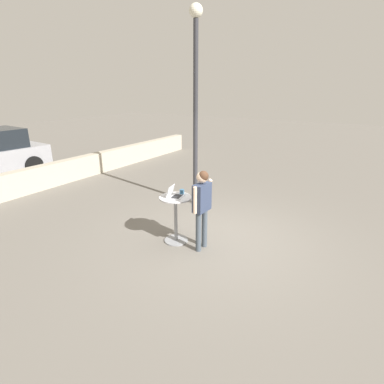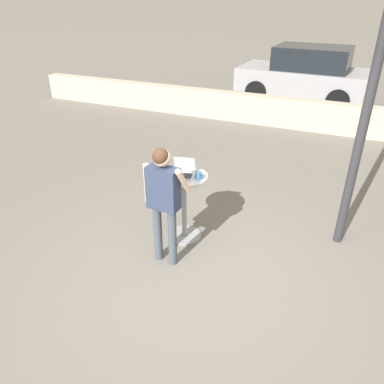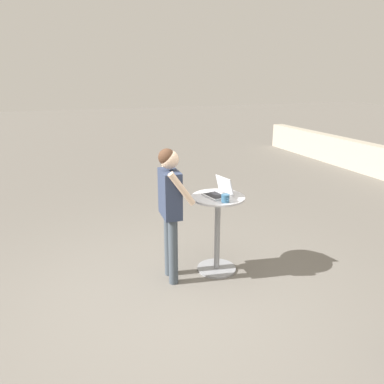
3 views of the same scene
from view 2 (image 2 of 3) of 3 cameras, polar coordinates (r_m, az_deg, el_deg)
ground_plane at (r=4.84m, az=0.27°, el=-12.67°), size 50.00×50.00×0.00m
pavement_kerb at (r=10.15m, az=14.89°, el=11.54°), size 15.56×0.35×0.75m
cafe_table at (r=5.21m, az=-1.22°, el=-1.33°), size 0.65×0.65×0.98m
laptop at (r=5.01m, az=-1.33°, el=3.14°), size 0.34×0.33×0.23m
coffee_mug at (r=4.91m, az=1.05°, el=2.50°), size 0.13×0.09×0.09m
standing_person at (r=4.52m, az=-4.40°, el=-0.26°), size 0.54×0.34×1.61m
parked_car_near_street at (r=12.79m, az=16.95°, el=16.85°), size 4.06×2.15×1.66m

